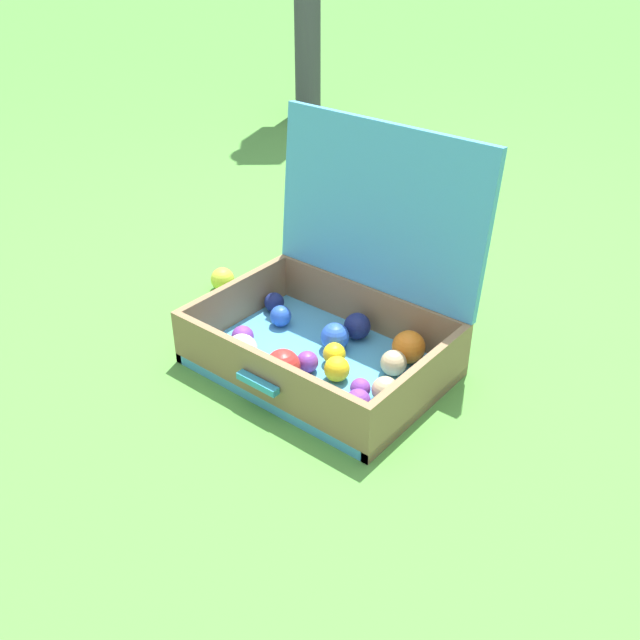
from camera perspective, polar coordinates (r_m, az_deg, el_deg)
ground_plane at (r=1.74m, az=2.90°, el=-3.48°), size 16.00×16.00×0.00m
open_suitcase at (r=1.69m, az=1.24°, el=0.12°), size 0.57×0.47×0.54m
stray_ball_on_grass at (r=2.05m, az=-7.77°, el=3.24°), size 0.07×0.07×0.07m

